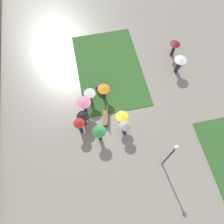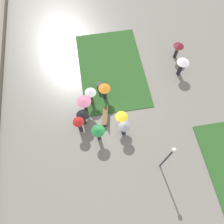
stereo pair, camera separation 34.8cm
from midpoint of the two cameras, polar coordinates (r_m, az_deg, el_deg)
name	(u,v)px [view 1 (the left image)]	position (r m, az deg, el deg)	size (l,w,h in m)	color
ground_plane	(113,121)	(19.07, -0.33, -2.36)	(90.00, 90.00, 0.00)	gray
lawn_patch_near	(109,69)	(21.92, -1.17, 11.23)	(9.66, 6.19, 0.06)	#2D5B26
park_bench	(106,116)	(18.76, -2.10, -1.08)	(1.74, 0.74, 0.90)	brown
lamp_post	(171,154)	(15.52, 14.48, -10.58)	(0.32, 0.32, 4.60)	#2D2D30
trash_bin	(99,87)	(20.27, -3.95, 6.48)	(0.61, 0.61, 0.83)	#232326
crowd_person_red	(80,125)	(17.65, -9.01, -3.36)	(0.91, 0.91, 1.99)	#2D2333
crowd_person_orange	(104,91)	(19.01, -2.72, 5.55)	(1.05, 1.05, 1.79)	#2D2333
crowd_person_pink	(84,104)	(18.27, -7.83, 2.11)	(1.18, 1.18, 1.96)	#2D2333
crowd_person_green	(99,132)	(17.12, -3.90, -5.33)	(1.07, 1.07, 1.97)	#2D2333
crowd_person_yellow	(122,118)	(17.64, 2.06, -1.55)	(1.01, 1.01, 1.98)	black
crowd_person_grey	(125,127)	(17.42, 2.87, -3.98)	(0.97, 0.97, 1.90)	#282D47
crowd_person_white	(90,95)	(18.79, -6.30, 4.46)	(0.99, 0.99, 1.87)	#47382D
crowd_person_black	(83,118)	(18.01, -8.06, -1.52)	(1.02, 1.02, 1.74)	#1E3328
lone_walker_far_path	(179,62)	(21.55, 16.75, 12.28)	(1.14, 1.14, 1.94)	#2D2333
lone_walker_near_lawn	(174,46)	(22.92, 15.55, 16.17)	(1.01, 1.01, 1.72)	#2D2333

